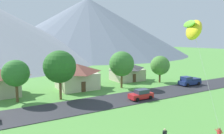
% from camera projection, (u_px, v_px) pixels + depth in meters
% --- Properties ---
extents(road_strip, '(160.00, 7.22, 0.08)m').
position_uv_depth(road_strip, '(92.00, 104.00, 33.50)').
color(road_strip, '#2D2D33').
rests_on(road_strip, ground).
extents(mountain_west_ridge, '(130.55, 130.55, 37.48)m').
position_uv_depth(mountain_west_ridge, '(88.00, 26.00, 144.06)').
color(mountain_west_ridge, slate).
rests_on(mountain_west_ridge, ground).
extents(house_leftmost, '(7.60, 6.49, 4.40)m').
position_uv_depth(house_leftmost, '(127.00, 71.00, 52.73)').
color(house_leftmost, beige).
rests_on(house_leftmost, ground).
extents(house_right_center, '(8.07, 7.41, 5.15)m').
position_uv_depth(house_right_center, '(77.00, 76.00, 43.90)').
color(house_right_center, beige).
rests_on(house_right_center, ground).
extents(tree_near_left, '(4.30, 4.30, 6.92)m').
position_uv_depth(tree_near_left, '(16.00, 73.00, 34.08)').
color(tree_near_left, brown).
rests_on(tree_near_left, ground).
extents(tree_left_of_center, '(5.21, 5.21, 7.71)m').
position_uv_depth(tree_left_of_center, '(122.00, 64.00, 44.19)').
color(tree_left_of_center, brown).
rests_on(tree_left_of_center, ground).
extents(tree_center, '(4.49, 4.49, 6.31)m').
position_uv_depth(tree_center, '(160.00, 65.00, 49.94)').
color(tree_center, brown).
rests_on(tree_center, ground).
extents(tree_right_of_center, '(5.48, 5.48, 8.36)m').
position_uv_depth(tree_right_of_center, '(60.00, 67.00, 35.53)').
color(tree_right_of_center, brown).
rests_on(tree_right_of_center, ground).
extents(parked_car_red_mid_west, '(4.24, 2.15, 1.68)m').
position_uv_depth(parked_car_red_mid_west, '(141.00, 94.00, 36.04)').
color(parked_car_red_mid_west, red).
rests_on(parked_car_red_mid_west, road_strip).
extents(pickup_truck_navy_west_side, '(5.27, 2.48, 1.99)m').
position_uv_depth(pickup_truck_navy_west_side, '(189.00, 81.00, 46.85)').
color(pickup_truck_navy_west_side, navy).
rests_on(pickup_truck_navy_west_side, road_strip).
extents(kite_flyer_with_kite, '(3.39, 6.57, 12.40)m').
position_uv_depth(kite_flyer_with_kite, '(193.00, 30.00, 23.46)').
color(kite_flyer_with_kite, navy).
rests_on(kite_flyer_with_kite, ground).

